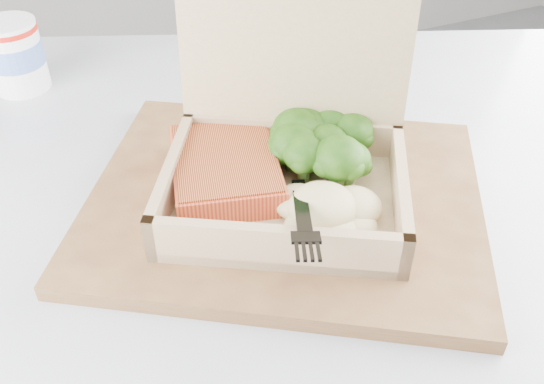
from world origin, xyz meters
name	(u,v)px	position (x,y,z in m)	size (l,w,h in m)	color
cafe_table	(261,366)	(-0.18, 0.30, 0.57)	(1.16, 1.16, 0.76)	black
serving_tray	(285,200)	(-0.14, 0.34, 0.77)	(0.38, 0.30, 0.02)	brown
takeout_container	(288,142)	(-0.13, 0.35, 0.83)	(0.29, 0.28, 0.21)	tan
salmon_fillet	(225,169)	(-0.19, 0.37, 0.80)	(0.10, 0.13, 0.03)	#D05728
broccoli_pile	(326,148)	(-0.09, 0.35, 0.81)	(0.12, 0.12, 0.04)	#376717
mashed_potatoes	(323,207)	(-0.13, 0.28, 0.81)	(0.10, 0.09, 0.03)	#D0BA87
plastic_fork	(300,189)	(-0.15, 0.29, 0.82)	(0.08, 0.15, 0.04)	black
paper_cup	(14,54)	(-0.35, 0.69, 0.81)	(0.07, 0.07, 0.09)	white
receipt	(282,109)	(-0.07, 0.50, 0.76)	(0.07, 0.14, 0.00)	white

